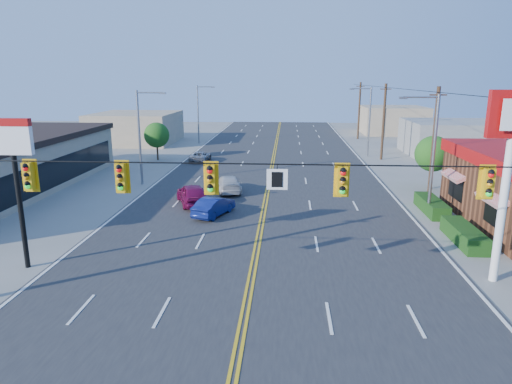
# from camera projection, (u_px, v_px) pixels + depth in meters

# --- Properties ---
(ground) EXTENTS (160.00, 160.00, 0.00)m
(ground) POSITION_uv_depth(u_px,v_px,m) (245.00, 316.00, 17.66)
(ground) COLOR gray
(ground) RESTS_ON ground
(road) EXTENTS (20.00, 120.00, 0.06)m
(road) POSITION_uv_depth(u_px,v_px,m) (267.00, 191.00, 37.00)
(road) COLOR #2D2D30
(road) RESTS_ON ground
(signal_span) EXTENTS (24.32, 0.34, 9.00)m
(signal_span) POSITION_uv_depth(u_px,v_px,m) (240.00, 194.00, 16.48)
(signal_span) COLOR #47301E
(signal_span) RESTS_ON ground
(kfc_pylon) EXTENTS (2.20, 0.36, 8.50)m
(kfc_pylon) POSITION_uv_depth(u_px,v_px,m) (510.00, 149.00, 19.33)
(kfc_pylon) COLOR white
(kfc_pylon) RESTS_ON ground
(pizza_hut_sign) EXTENTS (1.90, 0.30, 6.85)m
(pizza_hut_sign) POSITION_uv_depth(u_px,v_px,m) (15.00, 162.00, 21.00)
(pizza_hut_sign) COLOR black
(pizza_hut_sign) RESTS_ON ground
(streetlight_se) EXTENTS (2.55, 0.25, 8.00)m
(streetlight_se) POSITION_uv_depth(u_px,v_px,m) (431.00, 149.00, 29.39)
(streetlight_se) COLOR gray
(streetlight_se) RESTS_ON ground
(streetlight_ne) EXTENTS (2.55, 0.25, 8.00)m
(streetlight_ne) POSITION_uv_depth(u_px,v_px,m) (368.00, 118.00, 52.62)
(streetlight_ne) COLOR gray
(streetlight_ne) RESTS_ON ground
(streetlight_sw) EXTENTS (2.55, 0.25, 8.00)m
(streetlight_sw) POSITION_uv_depth(u_px,v_px,m) (142.00, 132.00, 38.57)
(streetlight_sw) COLOR gray
(streetlight_sw) RESTS_ON ground
(streetlight_nw) EXTENTS (2.55, 0.25, 8.00)m
(streetlight_nw) POSITION_uv_depth(u_px,v_px,m) (199.00, 111.00, 63.73)
(streetlight_nw) COLOR gray
(streetlight_nw) RESTS_ON ground
(utility_pole_near) EXTENTS (0.28, 0.28, 8.40)m
(utility_pole_near) POSITION_uv_depth(u_px,v_px,m) (433.00, 145.00, 33.24)
(utility_pole_near) COLOR #47301E
(utility_pole_near) RESTS_ON ground
(utility_pole_mid) EXTENTS (0.28, 0.28, 8.40)m
(utility_pole_mid) POSITION_uv_depth(u_px,v_px,m) (384.00, 122.00, 50.67)
(utility_pole_mid) COLOR #47301E
(utility_pole_mid) RESTS_ON ground
(utility_pole_far) EXTENTS (0.28, 0.28, 8.40)m
(utility_pole_far) POSITION_uv_depth(u_px,v_px,m) (359.00, 111.00, 68.09)
(utility_pole_far) COLOR #47301E
(utility_pole_far) RESTS_ON ground
(tree_kfc_rear) EXTENTS (2.94, 2.94, 4.41)m
(tree_kfc_rear) POSITION_uv_depth(u_px,v_px,m) (433.00, 154.00, 37.34)
(tree_kfc_rear) COLOR #47301E
(tree_kfc_rear) RESTS_ON ground
(tree_west) EXTENTS (2.80, 2.80, 4.20)m
(tree_west) POSITION_uv_depth(u_px,v_px,m) (157.00, 135.00, 50.75)
(tree_west) COLOR #47301E
(tree_west) RESTS_ON ground
(bld_east_mid) EXTENTS (12.00, 10.00, 4.00)m
(bld_east_mid) POSITION_uv_depth(u_px,v_px,m) (459.00, 138.00, 54.42)
(bld_east_mid) COLOR gray
(bld_east_mid) RESTS_ON ground
(bld_west_far) EXTENTS (11.00, 12.00, 4.20)m
(bld_west_far) POSITION_uv_depth(u_px,v_px,m) (136.00, 128.00, 64.93)
(bld_west_far) COLOR tan
(bld_west_far) RESTS_ON ground
(bld_east_far) EXTENTS (10.00, 10.00, 4.40)m
(bld_east_far) POSITION_uv_depth(u_px,v_px,m) (393.00, 120.00, 75.86)
(bld_east_far) COLOR tan
(bld_east_far) RESTS_ON ground
(car_magenta) EXTENTS (3.35, 4.82, 1.52)m
(car_magenta) POSITION_uv_depth(u_px,v_px,m) (192.00, 195.00, 32.96)
(car_magenta) COLOR maroon
(car_magenta) RESTS_ON ground
(car_blue) EXTENTS (2.57, 4.01, 1.25)m
(car_blue) POSITION_uv_depth(u_px,v_px,m) (214.00, 207.00, 30.32)
(car_blue) COLOR navy
(car_blue) RESTS_ON ground
(car_white) EXTENTS (2.81, 4.74, 1.29)m
(car_white) POSITION_uv_depth(u_px,v_px,m) (228.00, 184.00, 36.71)
(car_white) COLOR #BBBBBB
(car_white) RESTS_ON ground
(car_silver) EXTENTS (2.02, 4.07, 1.11)m
(car_silver) POSITION_uv_depth(u_px,v_px,m) (200.00, 157.00, 50.23)
(car_silver) COLOR #99989D
(car_silver) RESTS_ON ground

